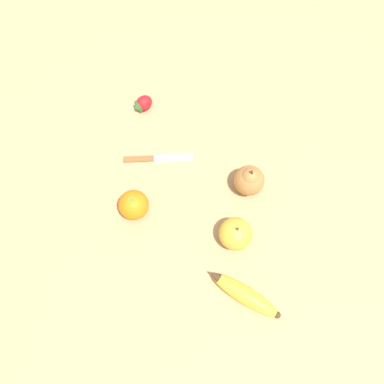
{
  "coord_description": "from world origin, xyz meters",
  "views": [
    {
      "loc": [
        0.31,
        0.08,
        0.89
      ],
      "look_at": [
        -0.02,
        0.02,
        0.03
      ],
      "focal_mm": 35.0,
      "sensor_mm": 36.0,
      "label": 1
    }
  ],
  "objects_px": {
    "strawberry": "(143,104)",
    "apple": "(236,234)",
    "banana": "(244,294)",
    "paring_knife": "(156,158)",
    "orange": "(134,205)",
    "pear": "(249,180)"
  },
  "relations": [
    {
      "from": "strawberry",
      "to": "apple",
      "type": "height_order",
      "value": "apple"
    },
    {
      "from": "banana",
      "to": "pear",
      "type": "relative_size",
      "value": 1.86
    },
    {
      "from": "apple",
      "to": "paring_knife",
      "type": "relative_size",
      "value": 0.46
    },
    {
      "from": "orange",
      "to": "pear",
      "type": "height_order",
      "value": "pear"
    },
    {
      "from": "banana",
      "to": "strawberry",
      "type": "relative_size",
      "value": 2.68
    },
    {
      "from": "strawberry",
      "to": "apple",
      "type": "distance_m",
      "value": 0.44
    },
    {
      "from": "apple",
      "to": "banana",
      "type": "bearing_deg",
      "value": 17.04
    },
    {
      "from": "apple",
      "to": "orange",
      "type": "bearing_deg",
      "value": -95.74
    },
    {
      "from": "banana",
      "to": "apple",
      "type": "height_order",
      "value": "apple"
    },
    {
      "from": "banana",
      "to": "strawberry",
      "type": "height_order",
      "value": "same"
    },
    {
      "from": "pear",
      "to": "paring_knife",
      "type": "xyz_separation_m",
      "value": [
        -0.03,
        -0.25,
        -0.04
      ]
    },
    {
      "from": "strawberry",
      "to": "apple",
      "type": "xyz_separation_m",
      "value": [
        0.32,
        0.3,
        0.02
      ]
    },
    {
      "from": "banana",
      "to": "apple",
      "type": "xyz_separation_m",
      "value": [
        -0.13,
        -0.04,
        0.02
      ]
    },
    {
      "from": "apple",
      "to": "paring_knife",
      "type": "distance_m",
      "value": 0.29
    },
    {
      "from": "pear",
      "to": "strawberry",
      "type": "xyz_separation_m",
      "value": [
        -0.18,
        -0.32,
        -0.02
      ]
    },
    {
      "from": "orange",
      "to": "paring_knife",
      "type": "distance_m",
      "value": 0.15
    },
    {
      "from": "pear",
      "to": "banana",
      "type": "bearing_deg",
      "value": 5.76
    },
    {
      "from": "orange",
      "to": "banana",
      "type": "bearing_deg",
      "value": 61.82
    },
    {
      "from": "orange",
      "to": "pear",
      "type": "distance_m",
      "value": 0.29
    },
    {
      "from": "paring_knife",
      "to": "apple",
      "type": "bearing_deg",
      "value": 40.39
    },
    {
      "from": "apple",
      "to": "paring_knife",
      "type": "xyz_separation_m",
      "value": [
        -0.17,
        -0.23,
        -0.03
      ]
    },
    {
      "from": "strawberry",
      "to": "apple",
      "type": "bearing_deg",
      "value": 82.64
    }
  ]
}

